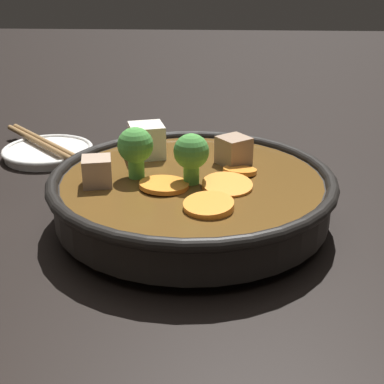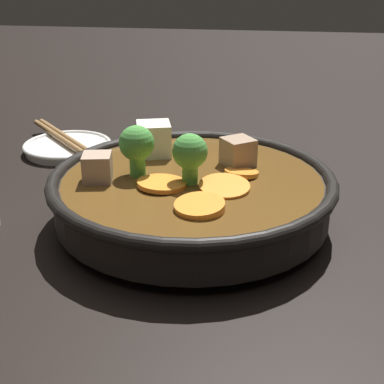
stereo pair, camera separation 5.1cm
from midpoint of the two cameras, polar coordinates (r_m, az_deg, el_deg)
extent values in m
plane|color=black|center=(0.52, -2.79, -3.23)|extent=(3.00, 3.00, 0.00)
cylinder|color=black|center=(0.52, -2.80, -2.73)|extent=(0.14, 0.14, 0.01)
cylinder|color=black|center=(0.51, -2.85, -0.43)|extent=(0.26, 0.26, 0.04)
torus|color=black|center=(0.50, -2.89, 1.43)|extent=(0.27, 0.27, 0.01)
cylinder|color=brown|center=(0.51, -2.87, 0.40)|extent=(0.24, 0.24, 0.02)
cylinder|color=orange|center=(0.44, -1.52, -1.55)|extent=(0.06, 0.06, 0.01)
cylinder|color=orange|center=(0.51, 2.31, 2.22)|extent=(0.04, 0.04, 0.01)
cylinder|color=orange|center=(0.48, 0.76, 0.64)|extent=(0.06, 0.06, 0.01)
cylinder|color=orange|center=(0.48, -6.01, 0.69)|extent=(0.06, 0.06, 0.01)
cylinder|color=#59B84C|center=(0.49, -3.56, 1.97)|extent=(0.01, 0.01, 0.02)
sphere|color=#47933D|center=(0.48, -3.63, 4.30)|extent=(0.03, 0.03, 0.03)
cylinder|color=#59B84C|center=(0.51, -8.89, 2.47)|extent=(0.02, 0.02, 0.02)
sphere|color=#47933D|center=(0.50, -9.05, 4.81)|extent=(0.03, 0.03, 0.03)
cube|color=#9E7F66|center=(0.53, 1.75, 4.40)|extent=(0.04, 0.04, 0.03)
cube|color=silver|center=(0.56, -7.47, 5.43)|extent=(0.04, 0.04, 0.03)
cube|color=tan|center=(0.50, -13.01, 2.10)|extent=(0.03, 0.03, 0.03)
cylinder|color=white|center=(0.72, -17.07, 3.96)|extent=(0.11, 0.11, 0.01)
torus|color=white|center=(0.72, -17.11, 4.33)|extent=(0.12, 0.12, 0.01)
cylinder|color=olive|center=(0.72, -16.89, 4.90)|extent=(0.15, 0.15, 0.01)
cylinder|color=olive|center=(0.72, -17.46, 4.75)|extent=(0.15, 0.15, 0.01)
camera|label=1|loc=(0.03, -92.86, -1.26)|focal=50.00mm
camera|label=2|loc=(0.03, 87.14, 1.26)|focal=50.00mm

